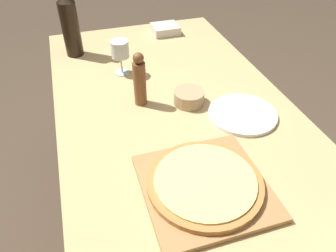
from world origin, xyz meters
The scene contains 10 objects.
ground_plane centered at (0.00, 0.00, 0.00)m, with size 12.00×12.00×0.00m, color #4C3D2D.
dining_table centered at (0.00, 0.00, 0.68)m, with size 0.90×1.76×0.77m.
cutting_board centered at (-0.05, -0.36, 0.78)m, with size 0.36×0.36×0.02m.
pizza centered at (-0.05, -0.36, 0.80)m, with size 0.34×0.34×0.02m.
wine_bottle centered at (-0.33, 0.62, 0.92)m, with size 0.08×0.08×0.36m.
pepper_mill centered at (-0.12, 0.12, 0.87)m, with size 0.05×0.05×0.22m.
wine_glass centered at (-0.15, 0.37, 0.88)m, with size 0.08×0.08×0.15m.
small_bowl centered at (0.06, 0.06, 0.80)m, with size 0.12×0.12×0.05m.
dinner_plate centered at (0.22, -0.07, 0.78)m, with size 0.26×0.26×0.01m.
food_container centered at (0.16, 0.73, 0.79)m, with size 0.14×0.13×0.04m.
Camera 1 is at (-0.33, -0.92, 1.52)m, focal length 35.00 mm.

